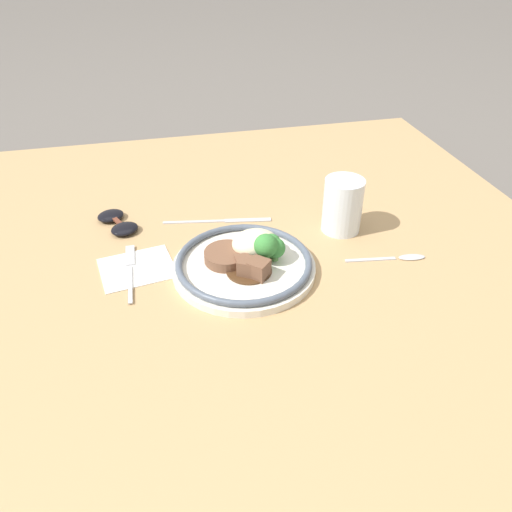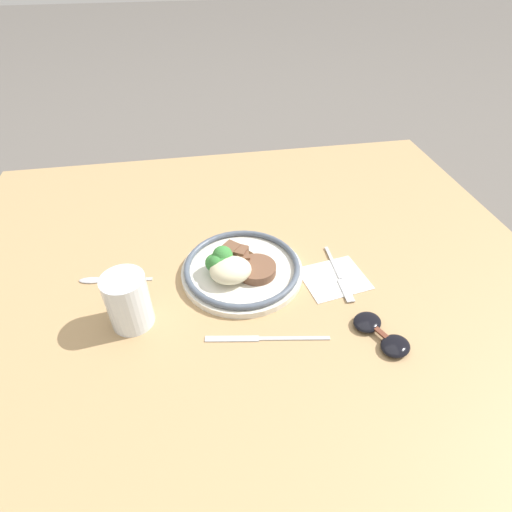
{
  "view_description": "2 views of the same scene",
  "coord_description": "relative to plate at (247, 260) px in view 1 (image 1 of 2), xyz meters",
  "views": [
    {
      "loc": [
        -0.12,
        -0.73,
        0.56
      ],
      "look_at": [
        0.03,
        -0.06,
        0.08
      ],
      "focal_mm": 35.0,
      "sensor_mm": 36.0,
      "label": 1
    },
    {
      "loc": [
        0.09,
        0.55,
        0.6
      ],
      "look_at": [
        -0.02,
        -0.05,
        0.09
      ],
      "focal_mm": 28.0,
      "sensor_mm": 36.0,
      "label": 2
    }
  ],
  "objects": [
    {
      "name": "ground_plane",
      "position": [
        -0.02,
        0.04,
        -0.06
      ],
      "size": [
        8.0,
        8.0,
        0.0
      ],
      "primitive_type": "plane",
      "color": "#5B5651"
    },
    {
      "name": "sunglasses",
      "position": [
        -0.22,
        0.2,
        -0.01
      ],
      "size": [
        0.09,
        0.12,
        0.02
      ],
      "rotation": [
        0.0,
        0.0,
        0.44
      ],
      "color": "black",
      "rests_on": "dining_table"
    },
    {
      "name": "napkin",
      "position": [
        -0.19,
        0.04,
        -0.02
      ],
      "size": [
        0.14,
        0.12,
        0.0
      ],
      "color": "white",
      "rests_on": "dining_table"
    },
    {
      "name": "knife",
      "position": [
        -0.02,
        0.17,
        -0.02
      ],
      "size": [
        0.22,
        0.04,
        0.0
      ],
      "rotation": [
        0.0,
        0.0,
        -0.16
      ],
      "color": "#B7B7BC",
      "rests_on": "dining_table"
    },
    {
      "name": "dining_table",
      "position": [
        -0.02,
        0.04,
        -0.04
      ],
      "size": [
        1.26,
        1.19,
        0.04
      ],
      "color": "tan",
      "rests_on": "ground"
    },
    {
      "name": "spoon",
      "position": [
        0.28,
        -0.03,
        -0.02
      ],
      "size": [
        0.15,
        0.03,
        0.01
      ],
      "rotation": [
        0.0,
        0.0,
        -0.14
      ],
      "color": "#B7B7BC",
      "rests_on": "dining_table"
    },
    {
      "name": "juice_glass",
      "position": [
        0.21,
        0.09,
        0.03
      ],
      "size": [
        0.08,
        0.08,
        0.11
      ],
      "color": "yellow",
      "rests_on": "dining_table"
    },
    {
      "name": "fork",
      "position": [
        -0.2,
        0.05,
        -0.02
      ],
      "size": [
        0.02,
        0.17,
        0.0
      ],
      "rotation": [
        0.0,
        0.0,
        1.55
      ],
      "color": "#B7B7BC",
      "rests_on": "napkin"
    },
    {
      "name": "plate",
      "position": [
        0.0,
        0.0,
        0.0
      ],
      "size": [
        0.25,
        0.25,
        0.07
      ],
      "color": "silver",
      "rests_on": "dining_table"
    }
  ]
}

